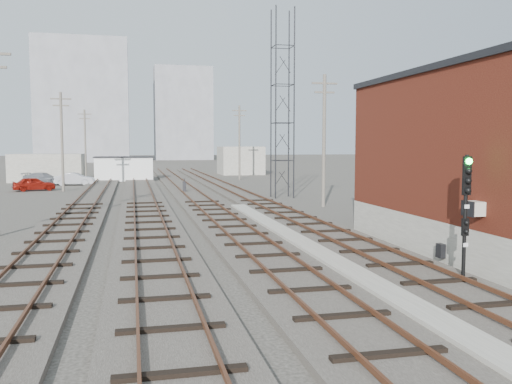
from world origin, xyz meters
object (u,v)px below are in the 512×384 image
object	(u,v)px
switch_stand	(184,187)
site_trailer	(124,169)
car_silver	(75,179)
car_grey	(44,179)
signal_mast	(466,208)
car_red	(34,184)

from	to	relation	value
switch_stand	site_trailer	xyz separation A→B (m)	(-5.34, 18.43, 0.87)
car_silver	car_grey	bearing A→B (deg)	64.70
signal_mast	car_silver	size ratio (longest dim) A/B	0.98
signal_mast	car_grey	world-z (taller)	signal_mast
signal_mast	car_red	xyz separation A→B (m)	(-18.92, 38.74, -1.68)
site_trailer	car_red	size ratio (longest dim) A/B	1.85
switch_stand	car_grey	bearing A→B (deg)	144.15
car_grey	car_silver	bearing A→B (deg)	-97.39
signal_mast	car_grey	size ratio (longest dim) A/B	0.90
signal_mast	site_trailer	distance (m)	52.26
site_trailer	car_grey	size ratio (longest dim) A/B	1.57
site_trailer	car_silver	distance (m)	7.89
signal_mast	switch_stand	bearing A→B (deg)	99.73
switch_stand	car_silver	xyz separation A→B (m)	(-10.34, 12.38, 0.08)
signal_mast	site_trailer	bearing A→B (deg)	102.08
site_trailer	car_red	world-z (taller)	site_trailer
switch_stand	car_silver	size ratio (longest dim) A/B	0.31
car_red	site_trailer	bearing A→B (deg)	-49.48
site_trailer	car_grey	world-z (taller)	site_trailer
switch_stand	site_trailer	size ratio (longest dim) A/B	0.18
signal_mast	car_red	world-z (taller)	signal_mast
switch_stand	car_red	world-z (taller)	switch_stand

